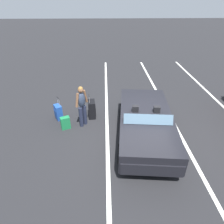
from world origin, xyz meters
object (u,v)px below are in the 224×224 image
at_px(traveler_person, 82,104).
at_px(suitcase_large_black, 92,109).
at_px(convertible_car, 146,127).
at_px(suitcase_small_carryon, 65,123).
at_px(suitcase_medium_bright, 58,112).

bearing_deg(traveler_person, suitcase_large_black, 103.36).
xyz_separation_m(convertible_car, traveler_person, (-1.04, -2.25, 0.34)).
xyz_separation_m(suitcase_small_carryon, traveler_person, (-0.21, 0.66, 0.68)).
xyz_separation_m(convertible_car, suitcase_small_carryon, (-0.83, -2.92, -0.34)).
distance_m(convertible_car, suitcase_medium_bright, 3.66).
height_order(convertible_car, suitcase_small_carryon, convertible_car).
height_order(suitcase_small_carryon, traveler_person, traveler_person).
distance_m(convertible_car, traveler_person, 2.51).
bearing_deg(convertible_car, suitcase_large_black, -124.47).
relative_size(suitcase_small_carryon, traveler_person, 0.30).
height_order(suitcase_large_black, traveler_person, traveler_person).
bearing_deg(convertible_car, suitcase_medium_bright, -109.31).
xyz_separation_m(convertible_car, suitcase_large_black, (-1.62, -1.94, -0.22)).
height_order(suitcase_medium_bright, traveler_person, traveler_person).
bearing_deg(suitcase_medium_bright, traveler_person, 126.36).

